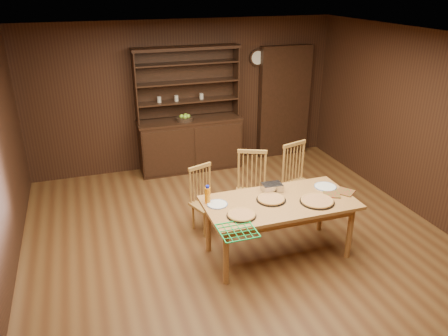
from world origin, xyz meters
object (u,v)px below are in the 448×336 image
object	(u,v)px
china_hutch	(190,137)
chair_right	(297,177)
juice_bottle	(208,195)
chair_center	(251,185)
dining_table	(279,207)
chair_left	(204,196)

from	to	relation	value
china_hutch	chair_right	xyz separation A→B (m)	(1.06, -2.09, -0.03)
juice_bottle	china_hutch	bearing A→B (deg)	79.96
chair_center	chair_right	bearing A→B (deg)	25.23
juice_bottle	dining_table	bearing A→B (deg)	-15.66
chair_center	chair_right	size ratio (longest dim) A/B	0.98
juice_bottle	chair_center	bearing A→B (deg)	38.20
chair_left	chair_center	distance (m)	0.69
dining_table	chair_center	size ratio (longest dim) A/B	1.73
juice_bottle	chair_right	bearing A→B (deg)	23.48
chair_center	juice_bottle	bearing A→B (deg)	-118.33
dining_table	juice_bottle	world-z (taller)	juice_bottle
dining_table	chair_center	xyz separation A→B (m)	(-0.01, 0.88, -0.11)
juice_bottle	chair_left	bearing A→B (deg)	77.79
dining_table	chair_right	bearing A→B (deg)	51.69
chair_left	chair_right	xyz separation A→B (m)	(1.40, -0.00, 0.09)
dining_table	juice_bottle	bearing A→B (deg)	164.34
china_hutch	chair_right	bearing A→B (deg)	-63.08
chair_right	china_hutch	bearing A→B (deg)	100.65
chair_left	chair_right	bearing A→B (deg)	-19.87
china_hutch	dining_table	xyz separation A→B (m)	(0.34, -3.00, 0.07)
china_hutch	chair_left	size ratio (longest dim) A/B	2.37
china_hutch	chair_right	world-z (taller)	china_hutch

